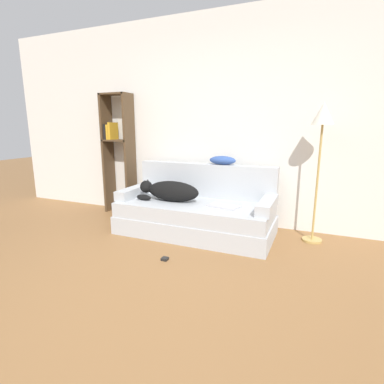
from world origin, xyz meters
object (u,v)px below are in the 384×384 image
(bookshelf, at_px, (118,148))
(power_adapter, at_px, (165,259))
(floor_lamp, at_px, (322,128))
(laptop, at_px, (223,206))
(throw_pillow, at_px, (223,160))
(couch, at_px, (195,218))
(dog, at_px, (170,191))

(bookshelf, relative_size, power_adapter, 27.99)
(bookshelf, bearing_deg, power_adapter, -41.32)
(bookshelf, height_order, floor_lamp, bookshelf)
(bookshelf, xyz_separation_m, power_adapter, (1.45, -1.27, -0.96))
(laptop, bearing_deg, throw_pillow, 120.85)
(couch, distance_m, laptop, 0.43)
(dog, relative_size, throw_pillow, 2.32)
(dog, distance_m, throw_pillow, 0.77)
(bookshelf, bearing_deg, dog, -24.18)
(dog, height_order, power_adapter, dog)
(couch, relative_size, laptop, 4.82)
(couch, bearing_deg, dog, -171.68)
(throw_pillow, height_order, power_adapter, throw_pillow)
(power_adapter, bearing_deg, dog, 113.35)
(couch, relative_size, bookshelf, 1.07)
(dog, distance_m, laptop, 0.70)
(throw_pillow, xyz_separation_m, bookshelf, (-1.65, 0.08, 0.11))
(throw_pillow, relative_size, power_adapter, 5.45)
(laptop, height_order, bookshelf, bookshelf)
(bookshelf, relative_size, floor_lamp, 1.14)
(bookshelf, height_order, power_adapter, bookshelf)
(dog, distance_m, power_adapter, 0.98)
(laptop, bearing_deg, floor_lamp, 30.98)
(throw_pillow, height_order, bookshelf, bookshelf)
(power_adapter, bearing_deg, bookshelf, 138.68)
(throw_pillow, relative_size, floor_lamp, 0.22)
(couch, distance_m, dog, 0.46)
(laptop, bearing_deg, couch, -177.45)
(floor_lamp, height_order, power_adapter, floor_lamp)
(dog, bearing_deg, bookshelf, 155.82)
(throw_pillow, bearing_deg, dog, -142.10)
(laptop, height_order, power_adapter, laptop)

